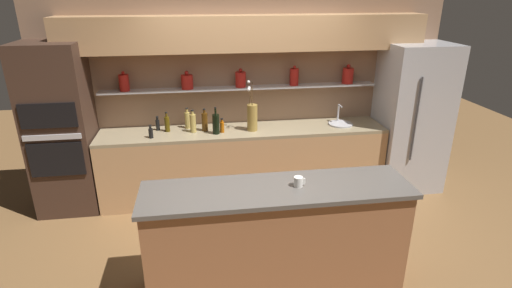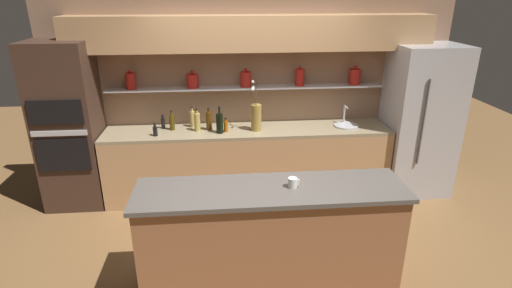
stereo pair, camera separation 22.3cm
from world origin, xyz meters
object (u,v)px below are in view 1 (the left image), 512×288
(bottle_spirit_3, at_px, (205,122))
(coffee_mug, at_px, (298,182))
(bottle_spirit_7, at_px, (193,123))
(sink_fixture, at_px, (340,123))
(bottle_wine_1, at_px, (216,124))
(bottle_sauce_2, at_px, (158,124))
(bottle_sauce_6, at_px, (222,127))
(bottle_spirit_5, at_px, (187,120))
(oven_tower, at_px, (61,130))
(flower_vase, at_px, (252,117))
(bottle_sauce_4, at_px, (151,133))
(refrigerator, at_px, (411,118))
(bottle_oil_0, at_px, (167,124))

(bottle_spirit_3, bearing_deg, coffee_mug, -68.14)
(bottle_spirit_7, bearing_deg, sink_fixture, 0.43)
(bottle_wine_1, relative_size, bottle_sauce_2, 1.86)
(bottle_spirit_3, relative_size, bottle_sauce_6, 1.59)
(bottle_wine_1, height_order, bottle_sauce_6, bottle_wine_1)
(sink_fixture, bearing_deg, bottle_spirit_5, 175.69)
(oven_tower, relative_size, bottle_spirit_5, 7.67)
(bottle_spirit_7, bearing_deg, oven_tower, 179.91)
(sink_fixture, bearing_deg, bottle_spirit_3, 179.67)
(flower_vase, distance_m, bottle_sauce_4, 1.24)
(bottle_spirit_3, bearing_deg, bottle_sauce_4, -165.84)
(refrigerator, bearing_deg, bottle_spirit_5, 176.17)
(bottle_sauce_4, xyz_separation_m, bottle_spirit_5, (0.43, 0.30, 0.04))
(refrigerator, height_order, coffee_mug, refrigerator)
(bottle_sauce_6, bearing_deg, bottle_sauce_4, -174.92)
(bottle_spirit_5, bearing_deg, bottle_sauce_6, -28.09)
(bottle_oil_0, relative_size, bottle_wine_1, 0.75)
(flower_vase, height_order, bottle_sauce_4, flower_vase)
(bottle_spirit_3, relative_size, coffee_mug, 2.93)
(refrigerator, height_order, bottle_oil_0, refrigerator)
(bottle_spirit_5, bearing_deg, flower_vase, -14.42)
(sink_fixture, xyz_separation_m, bottle_oil_0, (-2.23, 0.05, 0.08))
(bottle_sauce_4, bearing_deg, flower_vase, 4.43)
(bottle_spirit_3, xyz_separation_m, bottle_sauce_6, (0.21, -0.09, -0.05))
(bottle_oil_0, relative_size, bottle_spirit_3, 0.88)
(refrigerator, distance_m, sink_fixture, 0.97)
(bottle_wine_1, height_order, coffee_mug, bottle_wine_1)
(refrigerator, xyz_separation_m, oven_tower, (-4.43, 0.04, 0.05))
(bottle_oil_0, distance_m, bottle_sauce_6, 0.69)
(bottle_sauce_4, relative_size, bottle_spirit_7, 0.57)
(bottle_sauce_6, distance_m, bottle_spirit_7, 0.36)
(bottle_sauce_4, height_order, bottle_sauce_6, bottle_sauce_6)
(bottle_sauce_4, bearing_deg, bottle_spirit_3, 14.16)
(bottle_sauce_2, height_order, bottle_spirit_7, bottle_spirit_7)
(bottle_spirit_3, distance_m, bottle_spirit_7, 0.15)
(bottle_wine_1, xyz_separation_m, coffee_mug, (0.60, -1.71, 0.02))
(sink_fixture, xyz_separation_m, bottle_wine_1, (-1.64, -0.12, 0.11))
(flower_vase, distance_m, coffee_mug, 1.77)
(flower_vase, height_order, bottle_spirit_7, flower_vase)
(coffee_mug, bearing_deg, bottle_sauce_2, 124.21)
(bottle_spirit_5, distance_m, bottle_spirit_7, 0.18)
(bottle_spirit_5, xyz_separation_m, coffee_mug, (0.95, -1.97, 0.03))
(bottle_wine_1, relative_size, bottle_sauce_6, 1.86)
(bottle_sauce_4, relative_size, bottle_spirit_5, 0.61)
(flower_vase, xyz_separation_m, bottle_sauce_4, (-1.24, -0.10, -0.11))
(sink_fixture, distance_m, bottle_spirit_5, 1.99)
(bottle_spirit_7, bearing_deg, bottle_sauce_6, -10.04)
(bottle_oil_0, distance_m, bottle_sauce_2, 0.14)
(bottle_sauce_4, height_order, bottle_spirit_5, bottle_spirit_5)
(bottle_sauce_2, xyz_separation_m, coffee_mug, (1.32, -1.95, 0.07))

